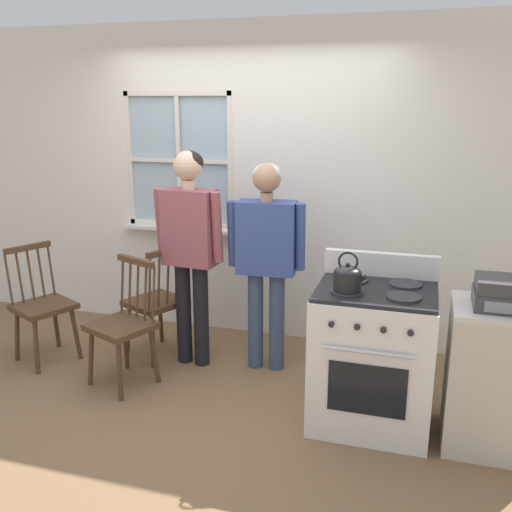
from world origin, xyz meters
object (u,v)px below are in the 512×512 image
(person_elderly_left, at_px, (190,237))
(kettle, at_px, (348,277))
(stove, at_px, (373,355))
(side_counter, at_px, (494,377))
(stereo, at_px, (505,294))
(chair_center_cluster, at_px, (157,304))
(chair_near_wall, at_px, (43,307))
(chair_by_window, at_px, (123,326))
(person_teen_center, at_px, (266,246))
(potted_plant, at_px, (171,218))

(person_elderly_left, height_order, kettle, person_elderly_left)
(stove, bearing_deg, kettle, -141.92)
(kettle, distance_m, side_counter, 1.07)
(kettle, height_order, stereo, kettle)
(side_counter, bearing_deg, chair_center_cluster, 167.00)
(chair_near_wall, height_order, chair_center_cluster, same)
(stove, distance_m, side_counter, 0.73)
(chair_by_window, height_order, person_elderly_left, person_elderly_left)
(person_elderly_left, distance_m, side_counter, 2.33)
(chair_by_window, height_order, person_teen_center, person_teen_center)
(kettle, xyz_separation_m, potted_plant, (-1.77, 1.30, 0.01))
(chair_near_wall, height_order, side_counter, chair_near_wall)
(chair_center_cluster, xyz_separation_m, side_counter, (2.51, -0.58, -0.00))
(kettle, bearing_deg, chair_by_window, 174.92)
(stove, xyz_separation_m, potted_plant, (-1.93, 1.17, 0.56))
(person_elderly_left, xyz_separation_m, side_counter, (2.19, -0.53, -0.60))
(kettle, bearing_deg, person_elderly_left, 154.57)
(chair_by_window, relative_size, chair_center_cluster, 1.00)
(person_teen_center, height_order, stove, person_teen_center)
(person_elderly_left, relative_size, person_teen_center, 1.05)
(chair_near_wall, bearing_deg, kettle, -71.68)
(stove, bearing_deg, person_elderly_left, 161.70)
(stove, bearing_deg, person_teen_center, 146.86)
(person_elderly_left, height_order, stove, person_elderly_left)
(side_counter, distance_m, stereo, 0.54)
(person_elderly_left, height_order, side_counter, person_elderly_left)
(person_teen_center, relative_size, potted_plant, 5.06)
(person_elderly_left, distance_m, stereo, 2.26)
(person_teen_center, distance_m, potted_plant, 1.22)
(person_teen_center, bearing_deg, stereo, -26.22)
(stereo, bearing_deg, stove, 174.34)
(chair_by_window, height_order, chair_center_cluster, same)
(person_teen_center, distance_m, side_counter, 1.80)
(kettle, bearing_deg, chair_near_wall, 172.48)
(person_elderly_left, relative_size, stereo, 5.00)
(chair_by_window, distance_m, chair_near_wall, 0.85)
(chair_near_wall, distance_m, side_counter, 3.38)
(stove, xyz_separation_m, side_counter, (0.73, -0.05, -0.02))
(kettle, distance_m, potted_plant, 2.19)
(stove, relative_size, stereo, 3.19)
(person_elderly_left, distance_m, person_teen_center, 0.59)
(chair_near_wall, relative_size, person_elderly_left, 0.56)
(side_counter, bearing_deg, person_elderly_left, 166.27)
(stove, bearing_deg, stereo, -5.66)
(stove, xyz_separation_m, kettle, (-0.17, -0.13, 0.55))
(chair_center_cluster, bearing_deg, stereo, 101.60)
(potted_plant, xyz_separation_m, side_counter, (2.66, -1.22, -0.58))
(chair_by_window, height_order, kettle, kettle)
(chair_center_cluster, relative_size, side_counter, 1.05)
(person_teen_center, height_order, potted_plant, person_teen_center)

